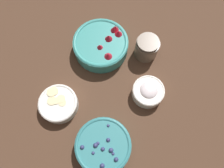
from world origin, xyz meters
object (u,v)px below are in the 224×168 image
object	(u,v)px
bowl_strawberries	(101,45)
bowl_blueberries	(103,146)
bowl_cream	(148,92)
jar_chocolate	(147,48)
bowl_bananas	(58,104)

from	to	relation	value
bowl_strawberries	bowl_blueberries	size ratio (longest dim) A/B	1.15
bowl_strawberries	bowl_blueberries	world-z (taller)	bowl_strawberries
bowl_strawberries	bowl_cream	size ratio (longest dim) A/B	1.85
jar_chocolate	bowl_blueberries	bearing A→B (deg)	155.95
bowl_bananas	bowl_cream	distance (m)	0.33
bowl_cream	jar_chocolate	size ratio (longest dim) A/B	1.28
bowl_bananas	jar_chocolate	world-z (taller)	jar_chocolate
bowl_cream	jar_chocolate	distance (m)	0.17
bowl_blueberries	jar_chocolate	distance (m)	0.40
bowl_cream	bowl_strawberries	bearing A→B (deg)	42.39
bowl_strawberries	bowl_blueberries	xyz separation A→B (m)	(-0.38, -0.01, -0.01)
bowl_bananas	bowl_strawberries	bearing A→B (deg)	-32.52
bowl_strawberries	bowl_cream	xyz separation A→B (m)	(-0.19, -0.17, -0.01)
jar_chocolate	bowl_strawberries	bearing A→B (deg)	84.46
bowl_strawberries	bowl_bananas	distance (m)	0.28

